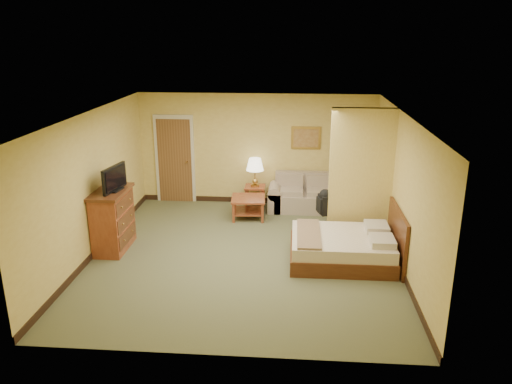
# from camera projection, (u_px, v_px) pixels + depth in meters

# --- Properties ---
(floor) EXTENTS (6.00, 6.00, 0.00)m
(floor) POSITION_uv_depth(u_px,v_px,m) (244.00, 255.00, 9.20)
(floor) COLOR brown
(floor) RESTS_ON ground
(ceiling) EXTENTS (6.00, 6.00, 0.00)m
(ceiling) POSITION_uv_depth(u_px,v_px,m) (243.00, 114.00, 8.40)
(ceiling) COLOR white
(ceiling) RESTS_ON back_wall
(back_wall) EXTENTS (5.50, 0.02, 2.60)m
(back_wall) POSITION_uv_depth(u_px,v_px,m) (257.00, 150.00, 11.64)
(back_wall) COLOR #DABE5D
(back_wall) RESTS_ON floor
(left_wall) EXTENTS (0.02, 6.00, 2.60)m
(left_wall) POSITION_uv_depth(u_px,v_px,m) (92.00, 184.00, 9.00)
(left_wall) COLOR #DABE5D
(left_wall) RESTS_ON floor
(right_wall) EXTENTS (0.02, 6.00, 2.60)m
(right_wall) POSITION_uv_depth(u_px,v_px,m) (402.00, 192.00, 8.59)
(right_wall) COLOR #DABE5D
(right_wall) RESTS_ON floor
(partition) EXTENTS (1.20, 0.15, 2.60)m
(partition) POSITION_uv_depth(u_px,v_px,m) (361.00, 176.00, 9.52)
(partition) COLOR #DABE5D
(partition) RESTS_ON floor
(door) EXTENTS (0.94, 0.16, 2.10)m
(door) POSITION_uv_depth(u_px,v_px,m) (175.00, 159.00, 11.84)
(door) COLOR beige
(door) RESTS_ON floor
(baseboard) EXTENTS (5.50, 0.02, 0.12)m
(baseboard) POSITION_uv_depth(u_px,v_px,m) (257.00, 200.00, 12.02)
(baseboard) COLOR black
(baseboard) RESTS_ON floor
(loveseat) EXTENTS (1.66, 0.77, 0.84)m
(loveseat) POSITION_uv_depth(u_px,v_px,m) (304.00, 198.00, 11.47)
(loveseat) COLOR tan
(loveseat) RESTS_ON floor
(side_table) EXTENTS (0.47, 0.47, 0.51)m
(side_table) POSITION_uv_depth(u_px,v_px,m) (255.00, 193.00, 11.61)
(side_table) COLOR maroon
(side_table) RESTS_ON floor
(table_lamp) EXTENTS (0.40, 0.40, 0.66)m
(table_lamp) POSITION_uv_depth(u_px,v_px,m) (255.00, 165.00, 11.40)
(table_lamp) COLOR #AF8940
(table_lamp) RESTS_ON side_table
(coffee_table) EXTENTS (0.77, 0.77, 0.47)m
(coffee_table) POSITION_uv_depth(u_px,v_px,m) (248.00, 203.00, 10.95)
(coffee_table) COLOR maroon
(coffee_table) RESTS_ON floor
(wall_picture) EXTENTS (0.68, 0.04, 0.53)m
(wall_picture) POSITION_uv_depth(u_px,v_px,m) (306.00, 138.00, 11.44)
(wall_picture) COLOR #B78E3F
(wall_picture) RESTS_ON back_wall
(dresser) EXTENTS (0.57, 1.08, 1.16)m
(dresser) POSITION_uv_depth(u_px,v_px,m) (113.00, 220.00, 9.30)
(dresser) COLOR maroon
(dresser) RESTS_ON floor
(tv) EXTENTS (0.24, 0.76, 0.47)m
(tv) POSITION_uv_depth(u_px,v_px,m) (114.00, 179.00, 9.05)
(tv) COLOR black
(tv) RESTS_ON dresser
(bed) EXTENTS (1.89, 1.53, 0.99)m
(bed) POSITION_uv_depth(u_px,v_px,m) (345.00, 247.00, 8.88)
(bed) COLOR #492111
(bed) RESTS_ON floor
(backpack) EXTENTS (0.28, 0.34, 0.51)m
(backpack) POSITION_uv_depth(u_px,v_px,m) (325.00, 201.00, 9.80)
(backpack) COLOR black
(backpack) RESTS_ON bed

